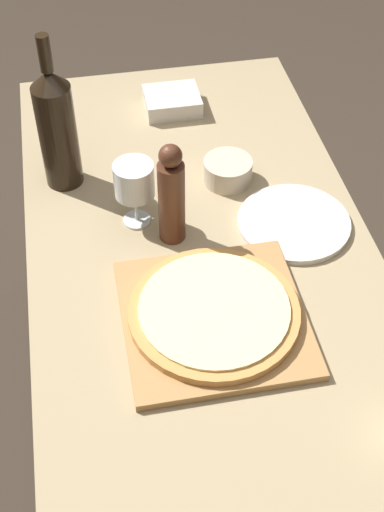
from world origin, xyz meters
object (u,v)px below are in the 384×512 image
Objects in this scene: pizza at (214,311)px; wine_glass at (134,182)px; pepper_mill at (171,196)px; wine_bottle at (57,127)px; small_bowl at (228,171)px.

pizza is 0.34m from wine_glass.
wine_bottle is at bearing 132.81° from pepper_mill.
pizza is at bearing -70.76° from wine_glass.
wine_glass reaches higher than small_bowl.
wine_glass is (-0.11, 0.31, 0.08)m from pizza.
wine_bottle is 0.32m from pepper_mill.
wine_glass reaches higher than pizza.
wine_bottle is 0.23m from wine_glass.
wine_bottle is (-0.26, 0.49, 0.12)m from pizza.
pizza is 2.13× the size of wine_glass.
wine_bottle is 2.40× the size of wine_glass.
wine_bottle is 0.41m from small_bowl.
wine_bottle reaches higher than wine_glass.
wine_bottle is at bearing 117.97° from pizza.
pepper_mill reaches higher than wine_glass.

